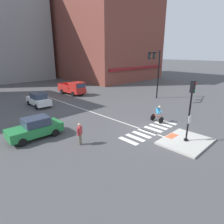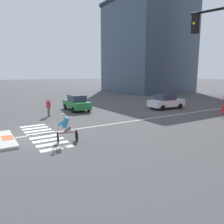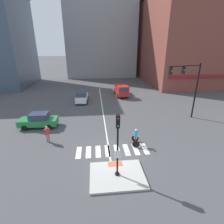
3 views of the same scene
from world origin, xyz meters
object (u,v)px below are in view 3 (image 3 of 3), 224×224
car_white_westbound_distant (82,97)px  car_green_cross_left (39,120)px  traffic_light_mast (189,82)px  pedestrian_at_curb_left (47,133)px  cyclist (136,136)px  signal_pole (118,141)px  pickup_truck_red_eastbound_distant (122,91)px

car_white_westbound_distant → car_green_cross_left: size_ratio=1.01×
car_white_westbound_distant → car_green_cross_left: same height
traffic_light_mast → pedestrian_at_curb_left: traffic_light_mast is taller
car_white_westbound_distant → cyclist: size_ratio=2.48×
signal_pole → pedestrian_at_curb_left: signal_pole is taller
car_white_westbound_distant → pedestrian_at_curb_left: pedestrian_at_curb_left is taller
car_white_westbound_distant → car_green_cross_left: (-4.23, -8.84, 0.00)m
pickup_truck_red_eastbound_distant → pedestrian_at_curb_left: size_ratio=3.11×
traffic_light_mast → pickup_truck_red_eastbound_distant: bearing=118.7°
car_green_cross_left → pickup_truck_red_eastbound_distant: bearing=46.0°
car_green_cross_left → pedestrian_at_curb_left: size_ratio=2.48×
car_green_cross_left → signal_pole: bearing=-48.7°
car_white_westbound_distant → pickup_truck_red_eastbound_distant: 7.43m
car_white_westbound_distant → pickup_truck_red_eastbound_distant: (6.91, 2.71, 0.17)m
signal_pole → car_white_westbound_distant: (-3.42, 17.56, -2.04)m
pickup_truck_red_eastbound_distant → pedestrian_at_curb_left: bearing=-122.0°
pickup_truck_red_eastbound_distant → car_green_cross_left: bearing=-134.0°
traffic_light_mast → pedestrian_at_curb_left: (-15.40, -4.00, -3.64)m
pedestrian_at_curb_left → car_green_cross_left: bearing=117.1°
car_green_cross_left → pedestrian_at_curb_left: bearing=-62.9°
traffic_light_mast → signal_pole: bearing=-135.8°
cyclist → pickup_truck_red_eastbound_distant: bearing=85.5°
traffic_light_mast → cyclist: bearing=-143.9°
signal_pole → car_white_westbound_distant: 18.01m
cyclist → pedestrian_at_curb_left: bearing=170.7°
pickup_truck_red_eastbound_distant → traffic_light_mast: bearing=-61.3°
car_green_cross_left → cyclist: size_ratio=2.47×
cyclist → pedestrian_at_curb_left: (-8.10, 1.32, 0.11)m
signal_pole → traffic_light_mast: size_ratio=0.67×
car_white_westbound_distant → cyclist: 14.75m
cyclist → pedestrian_at_curb_left: 8.20m
car_green_cross_left → cyclist: 10.97m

